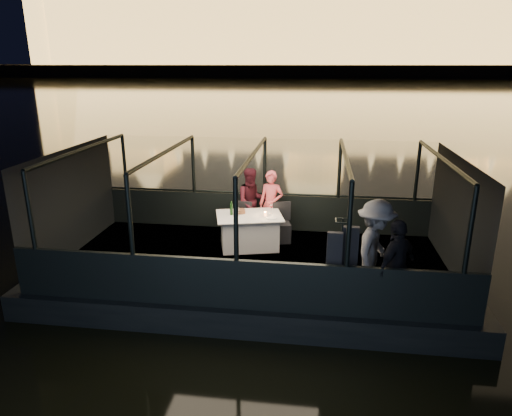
# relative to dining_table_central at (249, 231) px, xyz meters

# --- Properties ---
(river_water) EXTENTS (500.00, 500.00, 0.00)m
(river_water) POSITION_rel_dining_table_central_xyz_m (0.20, 79.26, -0.89)
(river_water) COLOR black
(river_water) RESTS_ON ground
(boat_hull) EXTENTS (8.60, 4.40, 1.00)m
(boat_hull) POSITION_rel_dining_table_central_xyz_m (0.20, -0.74, -0.89)
(boat_hull) COLOR black
(boat_hull) RESTS_ON river_water
(boat_deck) EXTENTS (8.00, 4.00, 0.04)m
(boat_deck) POSITION_rel_dining_table_central_xyz_m (0.20, -0.74, -0.41)
(boat_deck) COLOR black
(boat_deck) RESTS_ON boat_hull
(gunwale_port) EXTENTS (8.00, 0.08, 0.90)m
(gunwale_port) POSITION_rel_dining_table_central_xyz_m (0.20, 1.26, 0.06)
(gunwale_port) COLOR black
(gunwale_port) RESTS_ON boat_deck
(gunwale_starboard) EXTENTS (8.00, 0.08, 0.90)m
(gunwale_starboard) POSITION_rel_dining_table_central_xyz_m (0.20, -2.74, 0.06)
(gunwale_starboard) COLOR black
(gunwale_starboard) RESTS_ON boat_deck
(cabin_glass_port) EXTENTS (8.00, 0.02, 1.40)m
(cabin_glass_port) POSITION_rel_dining_table_central_xyz_m (0.20, 1.26, 1.21)
(cabin_glass_port) COLOR #99B2B2
(cabin_glass_port) RESTS_ON gunwale_port
(cabin_glass_starboard) EXTENTS (8.00, 0.02, 1.40)m
(cabin_glass_starboard) POSITION_rel_dining_table_central_xyz_m (0.20, -2.74, 1.21)
(cabin_glass_starboard) COLOR #99B2B2
(cabin_glass_starboard) RESTS_ON gunwale_starboard
(cabin_roof_glass) EXTENTS (8.00, 4.00, 0.02)m
(cabin_roof_glass) POSITION_rel_dining_table_central_xyz_m (0.20, -0.74, 1.91)
(cabin_roof_glass) COLOR #99B2B2
(cabin_roof_glass) RESTS_ON boat_deck
(end_wall_fore) EXTENTS (0.02, 4.00, 2.30)m
(end_wall_fore) POSITION_rel_dining_table_central_xyz_m (-3.80, -0.74, 0.76)
(end_wall_fore) COLOR black
(end_wall_fore) RESTS_ON boat_deck
(end_wall_aft) EXTENTS (0.02, 4.00, 2.30)m
(end_wall_aft) POSITION_rel_dining_table_central_xyz_m (4.20, -0.74, 0.76)
(end_wall_aft) COLOR black
(end_wall_aft) RESTS_ON boat_deck
(canopy_ribs) EXTENTS (8.00, 4.00, 2.30)m
(canopy_ribs) POSITION_rel_dining_table_central_xyz_m (0.20, -0.74, 0.76)
(canopy_ribs) COLOR black
(canopy_ribs) RESTS_ON boat_deck
(embankment) EXTENTS (400.00, 140.00, 6.00)m
(embankment) POSITION_rel_dining_table_central_xyz_m (0.20, 209.26, 0.11)
(embankment) COLOR #423D33
(embankment) RESTS_ON ground
(dining_table_central) EXTENTS (1.67, 1.38, 0.77)m
(dining_table_central) POSITION_rel_dining_table_central_xyz_m (0.00, 0.00, 0.00)
(dining_table_central) COLOR white
(dining_table_central) RESTS_ON boat_deck
(chair_port_left) EXTENTS (0.49, 0.49, 0.88)m
(chair_port_left) POSITION_rel_dining_table_central_xyz_m (-0.23, 0.45, 0.06)
(chair_port_left) COLOR black
(chair_port_left) RESTS_ON boat_deck
(chair_port_right) EXTENTS (0.52, 0.52, 0.91)m
(chair_port_right) POSITION_rel_dining_table_central_xyz_m (0.68, 0.45, 0.06)
(chair_port_right) COLOR black
(chair_port_right) RESTS_ON boat_deck
(coat_stand) EXTENTS (0.50, 0.42, 1.63)m
(coat_stand) POSITION_rel_dining_table_central_xyz_m (1.91, -2.49, 0.51)
(coat_stand) COLOR black
(coat_stand) RESTS_ON boat_deck
(person_woman_coral) EXTENTS (0.65, 0.50, 1.62)m
(person_woman_coral) POSITION_rel_dining_table_central_xyz_m (0.41, 0.75, 0.36)
(person_woman_coral) COLOR #E4535A
(person_woman_coral) RESTS_ON boat_deck
(person_man_maroon) EXTENTS (0.96, 0.87, 1.64)m
(person_man_maroon) POSITION_rel_dining_table_central_xyz_m (-0.06, 0.87, 0.36)
(person_man_maroon) COLOR #3D111A
(person_man_maroon) RESTS_ON boat_deck
(passenger_stripe) EXTENTS (1.01, 1.34, 1.83)m
(passenger_stripe) POSITION_rel_dining_table_central_xyz_m (2.51, -2.05, 0.47)
(passenger_stripe) COLOR silver
(passenger_stripe) RESTS_ON boat_deck
(passenger_dark) EXTENTS (0.94, 0.98, 1.63)m
(passenger_dark) POSITION_rel_dining_table_central_xyz_m (2.83, -2.42, 0.47)
(passenger_dark) COLOR black
(passenger_dark) RESTS_ON boat_deck
(wine_bottle) EXTENTS (0.09, 0.09, 0.32)m
(wine_bottle) POSITION_rel_dining_table_central_xyz_m (-0.40, -0.02, 0.53)
(wine_bottle) COLOR #143413
(wine_bottle) RESTS_ON dining_table_central
(bread_basket) EXTENTS (0.23, 0.23, 0.09)m
(bread_basket) POSITION_rel_dining_table_central_xyz_m (-0.22, 0.13, 0.42)
(bread_basket) COLOR brown
(bread_basket) RESTS_ON dining_table_central
(amber_candle) EXTENTS (0.08, 0.08, 0.09)m
(amber_candle) POSITION_rel_dining_table_central_xyz_m (0.36, 0.01, 0.42)
(amber_candle) COLOR orange
(amber_candle) RESTS_ON dining_table_central
(plate_near) EXTENTS (0.26, 0.26, 0.01)m
(plate_near) POSITION_rel_dining_table_central_xyz_m (0.51, -0.14, 0.39)
(plate_near) COLOR white
(plate_near) RESTS_ON dining_table_central
(plate_far) EXTENTS (0.26, 0.26, 0.01)m
(plate_far) POSITION_rel_dining_table_central_xyz_m (-0.25, 0.28, 0.39)
(plate_far) COLOR silver
(plate_far) RESTS_ON dining_table_central
(wine_glass_white) EXTENTS (0.08, 0.08, 0.17)m
(wine_glass_white) POSITION_rel_dining_table_central_xyz_m (-0.24, -0.05, 0.48)
(wine_glass_white) COLOR silver
(wine_glass_white) RESTS_ON dining_table_central
(wine_glass_red) EXTENTS (0.09, 0.09, 0.21)m
(wine_glass_red) POSITION_rel_dining_table_central_xyz_m (0.48, 0.17, 0.48)
(wine_glass_red) COLOR white
(wine_glass_red) RESTS_ON dining_table_central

